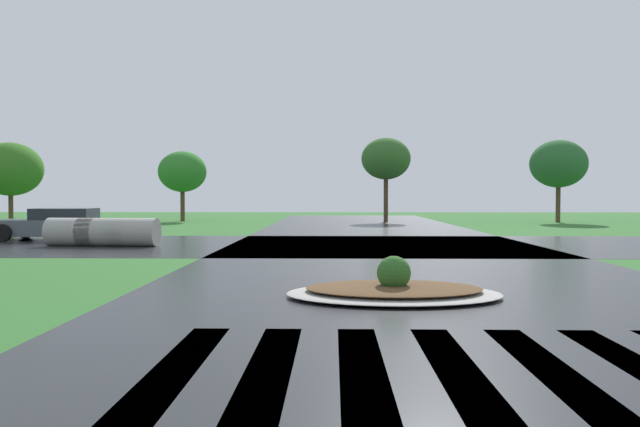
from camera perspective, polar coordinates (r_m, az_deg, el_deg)
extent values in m
cube|color=#232628|center=(12.26, 8.91, -6.17)|extent=(10.27, 80.00, 0.01)
cube|color=#232628|center=(21.15, 5.65, -2.87)|extent=(90.00, 9.25, 0.01)
cube|color=white|center=(6.39, -12.93, -13.49)|extent=(0.45, 3.52, 0.01)
cube|color=white|center=(6.24, -4.64, -13.83)|extent=(0.45, 3.52, 0.01)
cube|color=white|center=(6.22, 3.89, -13.89)|extent=(0.45, 3.52, 0.01)
cube|color=white|center=(6.32, 12.31, -13.66)|extent=(0.45, 3.52, 0.01)
cube|color=white|center=(6.55, 20.27, -13.18)|extent=(0.45, 3.52, 0.01)
ellipsoid|color=#9E9B93|center=(10.39, 6.75, -7.27)|extent=(3.53, 2.38, 0.12)
ellipsoid|color=brown|center=(10.37, 6.75, -6.78)|extent=(2.89, 1.95, 0.10)
sphere|color=#2D6023|center=(10.34, 6.75, -5.41)|extent=(0.56, 0.56, 0.56)
cube|color=#4C545B|center=(25.45, -22.94, -1.18)|extent=(4.62, 2.03, 0.60)
cube|color=#1E232B|center=(25.32, -22.26, -0.03)|extent=(2.20, 1.69, 0.42)
cylinder|color=black|center=(25.21, -26.98, -1.59)|extent=(0.65, 0.25, 0.64)
cylinder|color=black|center=(26.92, -25.28, -1.37)|extent=(0.65, 0.25, 0.64)
cylinder|color=black|center=(24.05, -20.33, -1.66)|extent=(0.65, 0.25, 0.64)
cylinder|color=black|center=(25.84, -19.00, -1.43)|extent=(0.65, 0.25, 0.64)
cylinder|color=#9E9B93|center=(22.25, -21.69, -1.56)|extent=(1.64, 1.04, 0.93)
cylinder|color=#9E9B93|center=(21.80, -19.23, -1.60)|extent=(1.64, 1.04, 0.93)
cylinder|color=#9E9B93|center=(21.39, -16.66, -1.64)|extent=(1.64, 1.04, 0.93)
cylinder|color=#4C3823|center=(42.74, -26.37, 0.55)|extent=(0.28, 0.28, 1.94)
ellipsoid|color=#326B1F|center=(42.76, -26.41, 3.65)|extent=(3.84, 3.84, 3.26)
cylinder|color=#4C3823|center=(41.30, -12.43, 0.78)|extent=(0.28, 0.28, 2.12)
ellipsoid|color=#2D7828|center=(41.33, -12.45, 3.75)|extent=(3.09, 3.09, 2.63)
cylinder|color=#4C3823|center=(39.85, 6.03, 1.34)|extent=(0.28, 0.28, 2.92)
ellipsoid|color=#316127|center=(39.91, 6.04, 5.00)|extent=(3.11, 3.11, 2.64)
cylinder|color=#4C3823|center=(41.39, 20.90, 0.91)|extent=(0.28, 0.28, 2.42)
ellipsoid|color=#285E2D|center=(41.44, 20.93, 4.26)|extent=(3.46, 3.46, 2.94)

